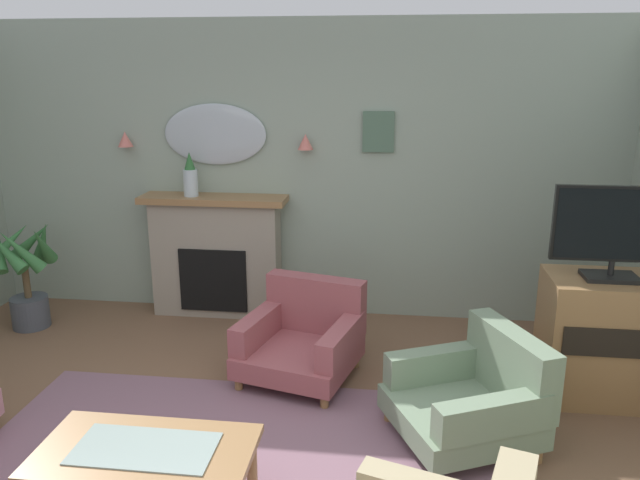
# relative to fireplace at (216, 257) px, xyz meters

# --- Properties ---
(wall_back) EXTENTS (6.92, 0.10, 2.74)m
(wall_back) POSITION_rel_fireplace_xyz_m (0.74, 0.22, 0.80)
(wall_back) COLOR #93A393
(wall_back) RESTS_ON ground
(fireplace) EXTENTS (1.36, 0.36, 1.16)m
(fireplace) POSITION_rel_fireplace_xyz_m (0.00, 0.00, 0.00)
(fireplace) COLOR gray
(fireplace) RESTS_ON ground
(mantel_vase_centre) EXTENTS (0.13, 0.13, 0.41)m
(mantel_vase_centre) POSITION_rel_fireplace_xyz_m (-0.20, -0.03, 0.77)
(mantel_vase_centre) COLOR silver
(mantel_vase_centre) RESTS_ON fireplace
(wall_mirror) EXTENTS (0.96, 0.06, 0.56)m
(wall_mirror) POSITION_rel_fireplace_xyz_m (-0.00, 0.14, 1.14)
(wall_mirror) COLOR #B2BCC6
(wall_sconce_left) EXTENTS (0.14, 0.14, 0.14)m
(wall_sconce_left) POSITION_rel_fireplace_xyz_m (-0.85, 0.09, 1.09)
(wall_sconce_left) COLOR #D17066
(wall_sconce_right) EXTENTS (0.14, 0.14, 0.14)m
(wall_sconce_right) POSITION_rel_fireplace_xyz_m (0.85, 0.09, 1.09)
(wall_sconce_right) COLOR #D17066
(framed_picture) EXTENTS (0.28, 0.03, 0.36)m
(framed_picture) POSITION_rel_fireplace_xyz_m (1.50, 0.15, 1.18)
(framed_picture) COLOR #4C6B56
(coffee_table) EXTENTS (1.10, 0.60, 0.45)m
(coffee_table) POSITION_rel_fireplace_xyz_m (0.45, -2.84, -0.19)
(coffee_table) COLOR olive
(coffee_table) RESTS_ON ground
(armchair_near_fireplace) EXTENTS (0.98, 1.00, 0.71)m
(armchair_near_fireplace) POSITION_rel_fireplace_xyz_m (1.01, -1.10, -0.27)
(armchair_near_fireplace) COLOR #934C51
(armchair_near_fireplace) RESTS_ON ground
(armchair_in_corner) EXTENTS (1.08, 1.07, 0.71)m
(armchair_in_corner) POSITION_rel_fireplace_xyz_m (2.21, -1.85, -0.27)
(armchair_in_corner) COLOR gray
(armchair_in_corner) RESTS_ON ground
(tv_cabinet) EXTENTS (0.80, 0.57, 0.90)m
(tv_cabinet) POSITION_rel_fireplace_xyz_m (3.15, -1.18, -0.12)
(tv_cabinet) COLOR olive
(tv_cabinet) RESTS_ON ground
(tv_flatscreen) EXTENTS (0.84, 0.24, 0.65)m
(tv_flatscreen) POSITION_rel_fireplace_xyz_m (3.15, -1.20, 0.68)
(tv_flatscreen) COLOR black
(tv_flatscreen) RESTS_ON tv_cabinet
(potted_plant_corner_palm) EXTENTS (0.61, 0.62, 1.00)m
(potted_plant_corner_palm) POSITION_rel_fireplace_xyz_m (-1.62, -0.53, -0.04)
(potted_plant_corner_palm) COLOR #474C56
(potted_plant_corner_palm) RESTS_ON ground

